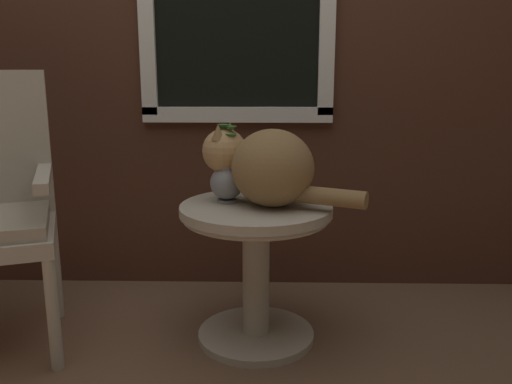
% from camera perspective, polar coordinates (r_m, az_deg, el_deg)
% --- Properties ---
extents(ground_plane, '(6.00, 6.00, 0.00)m').
position_cam_1_polar(ground_plane, '(2.00, -7.09, -18.78)').
color(ground_plane, brown).
extents(back_wall, '(4.00, 0.07, 2.60)m').
position_cam_1_polar(back_wall, '(2.59, -4.91, 18.53)').
color(back_wall, '#47281C').
rests_on(back_wall, ground_plane).
extents(wicker_side_table, '(0.57, 0.57, 0.55)m').
position_cam_1_polar(wicker_side_table, '(2.08, -0.00, -6.02)').
color(wicker_side_table, '#B2A893').
rests_on(wicker_side_table, ground_plane).
extents(cat, '(0.60, 0.39, 0.30)m').
position_cam_1_polar(cat, '(2.00, 1.09, 2.76)').
color(cat, olive).
rests_on(cat, wicker_side_table).
extents(pewter_vase_with_ivy, '(0.13, 0.13, 0.30)m').
position_cam_1_polar(pewter_vase_with_ivy, '(2.06, -3.07, 1.42)').
color(pewter_vase_with_ivy, gray).
rests_on(pewter_vase_with_ivy, wicker_side_table).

